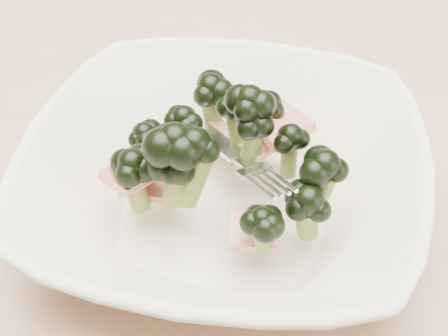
{
  "coord_description": "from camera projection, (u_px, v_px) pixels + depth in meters",
  "views": [
    {
      "loc": [
        0.2,
        -0.41,
        1.12
      ],
      "look_at": [
        0.1,
        -0.07,
        0.8
      ],
      "focal_mm": 50.0,
      "sensor_mm": 36.0,
      "label": 1
    }
  ],
  "objects": [
    {
      "name": "dining_table",
      "position": [
        155.0,
        210.0,
        0.65
      ],
      "size": [
        1.2,
        0.8,
        0.75
      ],
      "color": "tan",
      "rests_on": "ground"
    },
    {
      "name": "broccoli_dish",
      "position": [
        224.0,
        177.0,
        0.48
      ],
      "size": [
        0.34,
        0.34,
        0.13
      ],
      "color": "beige",
      "rests_on": "dining_table"
    }
  ]
}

